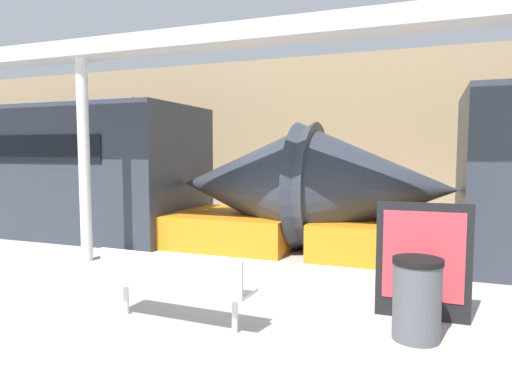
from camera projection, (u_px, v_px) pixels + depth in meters
name	position (u px, v px, depth m)	size (l,w,h in m)	color
ground_plane	(129.00, 364.00, 4.35)	(60.00, 60.00, 0.00)	#B2AFA8
station_wall	(339.00, 137.00, 14.08)	(56.00, 0.20, 5.00)	#9E8460
bench_near	(173.00, 281.00, 5.28)	(1.90, 0.52, 0.87)	silver
trash_bin	(417.00, 299.00, 4.89)	(0.53, 0.53, 0.89)	#4C4F54
poster_board	(423.00, 261.00, 5.46)	(1.09, 0.07, 1.42)	black
support_column_near	(84.00, 162.00, 8.37)	(0.21, 0.21, 3.70)	silver
canopy_beam	(81.00, 51.00, 8.20)	(28.00, 0.60, 0.28)	#B7B7BC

